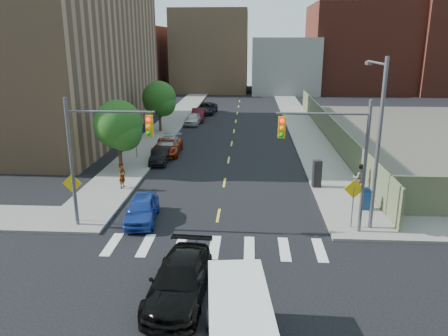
# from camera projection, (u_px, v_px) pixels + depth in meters

# --- Properties ---
(ground) EXTENTS (160.00, 160.00, 0.00)m
(ground) POSITION_uv_depth(u_px,v_px,m) (204.00, 293.00, 17.52)
(ground) COLOR black
(ground) RESTS_ON ground
(sidewalk_nw) EXTENTS (3.50, 73.00, 0.15)m
(sidewalk_nw) POSITION_uv_depth(u_px,v_px,m) (178.00, 115.00, 57.65)
(sidewalk_nw) COLOR gray
(sidewalk_nw) RESTS_ON ground
(sidewalk_ne) EXTENTS (3.50, 73.00, 0.15)m
(sidewalk_ne) POSITION_uv_depth(u_px,v_px,m) (296.00, 116.00, 56.76)
(sidewalk_ne) COLOR gray
(sidewalk_ne) RESTS_ON ground
(fence_north) EXTENTS (0.12, 44.00, 2.50)m
(fence_north) POSITION_uv_depth(u_px,v_px,m) (329.00, 128.00, 43.40)
(fence_north) COLOR #686A4A
(fence_north) RESTS_ON ground
(building_nw) EXTENTS (22.00, 30.00, 16.00)m
(building_nw) POSITION_uv_depth(u_px,v_px,m) (22.00, 57.00, 45.20)
(building_nw) COLOR #8C6B4C
(building_nw) RESTS_ON ground
(bg_bldg_west) EXTENTS (14.00, 18.00, 12.00)m
(bg_bldg_west) POSITION_uv_depth(u_px,v_px,m) (128.00, 59.00, 84.04)
(bg_bldg_west) COLOR #592319
(bg_bldg_west) RESTS_ON ground
(bg_bldg_midwest) EXTENTS (14.00, 16.00, 15.00)m
(bg_bldg_midwest) POSITION_uv_depth(u_px,v_px,m) (211.00, 51.00, 84.62)
(bg_bldg_midwest) COLOR #8C6B4C
(bg_bldg_midwest) RESTS_ON ground
(bg_bldg_center) EXTENTS (12.00, 16.00, 10.00)m
(bg_bldg_center) POSITION_uv_depth(u_px,v_px,m) (284.00, 65.00, 82.62)
(bg_bldg_center) COLOR gray
(bg_bldg_center) RESTS_ON ground
(bg_bldg_east) EXTENTS (18.00, 18.00, 16.00)m
(bg_bldg_east) POSITION_uv_depth(u_px,v_px,m) (358.00, 48.00, 82.88)
(bg_bldg_east) COLOR #592319
(bg_bldg_east) RESTS_ON ground
(signal_nw) EXTENTS (4.59, 0.30, 7.00)m
(signal_nw) POSITION_uv_depth(u_px,v_px,m) (99.00, 146.00, 22.31)
(signal_nw) COLOR #59595E
(signal_nw) RESTS_ON ground
(signal_ne) EXTENTS (4.59, 0.30, 7.00)m
(signal_ne) POSITION_uv_depth(u_px,v_px,m) (335.00, 149.00, 21.63)
(signal_ne) COLOR #59595E
(signal_ne) RESTS_ON ground
(streetlight_ne) EXTENTS (0.25, 3.70, 9.00)m
(streetlight_ne) POSITION_uv_depth(u_px,v_px,m) (377.00, 132.00, 22.16)
(streetlight_ne) COLOR #59595E
(streetlight_ne) RESTS_ON ground
(warn_sign_nw) EXTENTS (1.06, 0.06, 2.83)m
(warn_sign_nw) POSITION_uv_depth(u_px,v_px,m) (73.00, 189.00, 23.61)
(warn_sign_nw) COLOR #59595E
(warn_sign_nw) RESTS_ON ground
(warn_sign_ne) EXTENTS (1.06, 0.06, 2.83)m
(warn_sign_ne) POSITION_uv_depth(u_px,v_px,m) (354.00, 194.00, 22.76)
(warn_sign_ne) COLOR #59595E
(warn_sign_ne) RESTS_ON ground
(warn_sign_midwest) EXTENTS (1.06, 0.06, 2.83)m
(warn_sign_midwest) POSITION_uv_depth(u_px,v_px,m) (136.00, 136.00, 36.53)
(warn_sign_midwest) COLOR #59595E
(warn_sign_midwest) RESTS_ON ground
(tree_west_near) EXTENTS (3.66, 3.64, 5.52)m
(tree_west_near) POSITION_uv_depth(u_px,v_px,m) (118.00, 127.00, 32.34)
(tree_west_near) COLOR #332114
(tree_west_near) RESTS_ON ground
(tree_west_far) EXTENTS (3.66, 3.64, 5.52)m
(tree_west_far) POSITION_uv_depth(u_px,v_px,m) (159.00, 100.00, 46.69)
(tree_west_far) COLOR #332114
(tree_west_far) RESTS_ON ground
(parked_car_blue) EXTENTS (2.03, 4.25, 1.40)m
(parked_car_blue) POSITION_uv_depth(u_px,v_px,m) (142.00, 209.00, 24.25)
(parked_car_blue) COLOR #1C3B9A
(parked_car_blue) RESTS_ON ground
(parked_car_black) EXTENTS (1.33, 3.74, 1.23)m
(parked_car_black) POSITION_uv_depth(u_px,v_px,m) (161.00, 156.00, 35.67)
(parked_car_black) COLOR black
(parked_car_black) RESTS_ON ground
(parked_car_red) EXTENTS (2.43, 5.01, 1.37)m
(parked_car_red) POSITION_uv_depth(u_px,v_px,m) (167.00, 147.00, 38.31)
(parked_car_red) COLOR #972A0F
(parked_car_red) RESTS_ON ground
(parked_car_silver) EXTENTS (2.08, 4.86, 1.40)m
(parked_car_silver) POSITION_uv_depth(u_px,v_px,m) (168.00, 146.00, 38.65)
(parked_car_silver) COLOR #A3A6AA
(parked_car_silver) RESTS_ON ground
(parked_car_white) EXTENTS (2.01, 4.17, 1.37)m
(parked_car_white) POSITION_uv_depth(u_px,v_px,m) (193.00, 119.00, 51.55)
(parked_car_white) COLOR #BBBBBB
(parked_car_white) RESTS_ON ground
(parked_car_maroon) EXTENTS (1.69, 4.50, 1.47)m
(parked_car_maroon) POSITION_uv_depth(u_px,v_px,m) (198.00, 115.00, 54.10)
(parked_car_maroon) COLOR #410D13
(parked_car_maroon) RESTS_ON ground
(parked_car_grey) EXTENTS (2.87, 5.44, 1.46)m
(parked_car_grey) POSITION_uv_depth(u_px,v_px,m) (206.00, 108.00, 59.14)
(parked_car_grey) COLOR black
(parked_car_grey) RESTS_ON ground
(black_sedan) EXTENTS (2.48, 5.40, 1.53)m
(black_sedan) POSITION_uv_depth(u_px,v_px,m) (180.00, 280.00, 16.99)
(black_sedan) COLOR black
(black_sedan) RESTS_ON ground
(cargo_van) EXTENTS (2.43, 5.04, 2.23)m
(cargo_van) POSITION_uv_depth(u_px,v_px,m) (239.00, 325.00, 13.69)
(cargo_van) COLOR silver
(cargo_van) RESTS_ON ground
(mailbox) EXTENTS (0.61, 0.50, 1.36)m
(mailbox) POSITION_uv_depth(u_px,v_px,m) (366.00, 199.00, 25.52)
(mailbox) COLOR navy
(mailbox) RESTS_ON sidewalk_ne
(payphone) EXTENTS (0.62, 0.53, 1.85)m
(payphone) POSITION_uv_depth(u_px,v_px,m) (317.00, 174.00, 29.35)
(payphone) COLOR black
(payphone) RESTS_ON sidewalk_ne
(pedestrian_west) EXTENTS (0.51, 0.69, 1.73)m
(pedestrian_west) POSITION_uv_depth(u_px,v_px,m) (122.00, 175.00, 29.18)
(pedestrian_west) COLOR gray
(pedestrian_west) RESTS_ON sidewalk_nw
(pedestrian_east) EXTENTS (0.97, 0.78, 1.90)m
(pedestrian_east) POSITION_uv_depth(u_px,v_px,m) (360.00, 178.00, 28.33)
(pedestrian_east) COLOR gray
(pedestrian_east) RESTS_ON sidewalk_ne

